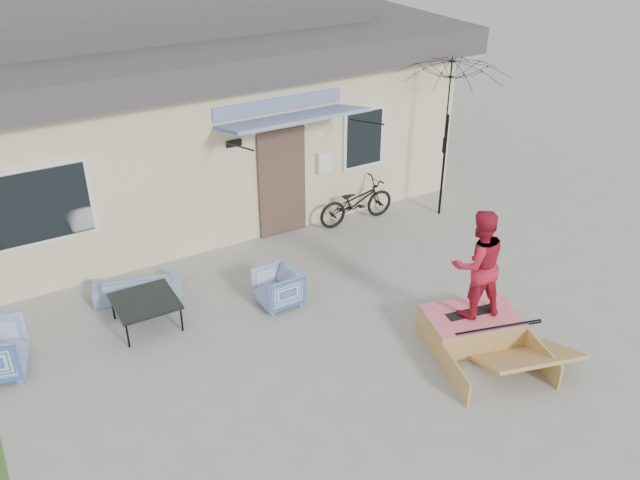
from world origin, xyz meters
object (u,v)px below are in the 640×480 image
armchair_right (278,285)px  coffee_table (147,312)px  loveseat (136,282)px  skate_ramp (471,327)px  bicycle (356,197)px  skateboard (471,312)px  skater (478,262)px  patio_umbrella (447,132)px

armchair_right → coffee_table: armchair_right is taller
loveseat → armchair_right: armchair_right is taller
skate_ramp → coffee_table: bearing=160.8°
coffee_table → armchair_right: bearing=-13.2°
bicycle → coffee_table: bearing=106.3°
coffee_table → bicycle: (4.66, 1.35, 0.30)m
bicycle → skate_ramp: size_ratio=0.93×
coffee_table → skate_ramp: bearing=-34.2°
armchair_right → coffee_table: size_ratio=0.73×
bicycle → skateboard: size_ratio=2.12×
coffee_table → skateboard: skateboard is taller
bicycle → skater: size_ratio=1.00×
loveseat → patio_umbrella: 6.40m
coffee_table → skater: skater is taller
armchair_right → skateboard: size_ratio=0.87×
loveseat → skate_ramp: (3.97, -3.64, -0.05)m
patio_umbrella → skateboard: (-2.25, -3.52, -1.28)m
bicycle → skateboard: bearing=172.1°
skateboard → skater: 0.85m
skateboard → skater: bearing=-80.5°
skate_ramp → skateboard: 0.25m
bicycle → skateboard: bicycle is taller
coffee_table → skater: bearing=-33.7°
coffee_table → skateboard: (4.08, -2.72, 0.24)m
armchair_right → bicycle: 3.22m
coffee_table → patio_umbrella: (6.33, 0.80, 1.52)m
loveseat → patio_umbrella: (6.23, -0.08, 1.48)m
bicycle → armchair_right: bearing=124.7°
loveseat → skate_ramp: bearing=151.6°
bicycle → skateboard: (-0.58, -4.07, -0.06)m
armchair_right → skater: bearing=40.6°
loveseat → bicycle: bearing=-160.0°
skate_ramp → loveseat: bearing=152.4°
loveseat → coffee_table: (-0.10, -0.88, -0.05)m
skater → armchair_right: bearing=-35.0°
loveseat → skateboard: bearing=152.0°
loveseat → bicycle: size_ratio=0.85×
skate_ramp → skateboard: bearing=90.0°
armchair_right → skate_ramp: 3.08m
loveseat → armchair_right: bearing=159.0°
loveseat → skate_ramp: 5.38m
skate_ramp → skater: skater is taller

